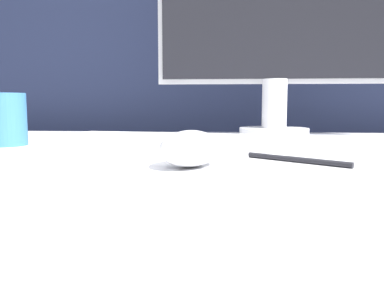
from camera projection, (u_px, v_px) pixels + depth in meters
partition_panel at (215, 166)px, 1.22m from camera, size 5.00×0.03×1.26m
computer_mouse_near at (190, 148)px, 0.48m from camera, size 0.10×0.12×0.05m
keyboard at (165, 141)px, 0.70m from camera, size 0.39×0.17×0.02m
monitor at (276, 28)px, 0.92m from camera, size 0.59×0.17×0.47m
mug at (6, 119)px, 0.72m from camera, size 0.08×0.08×0.10m
pen at (296, 160)px, 0.52m from camera, size 0.13×0.10×0.01m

